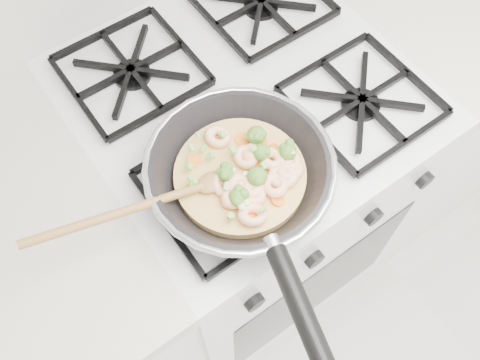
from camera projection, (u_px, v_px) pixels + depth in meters
stove at (243, 197)px, 1.36m from camera, size 0.60×0.60×0.92m
counter_right at (458, 60)px, 1.59m from camera, size 1.00×0.60×0.90m
skillet at (242, 175)px, 0.82m from camera, size 0.48×0.46×0.10m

